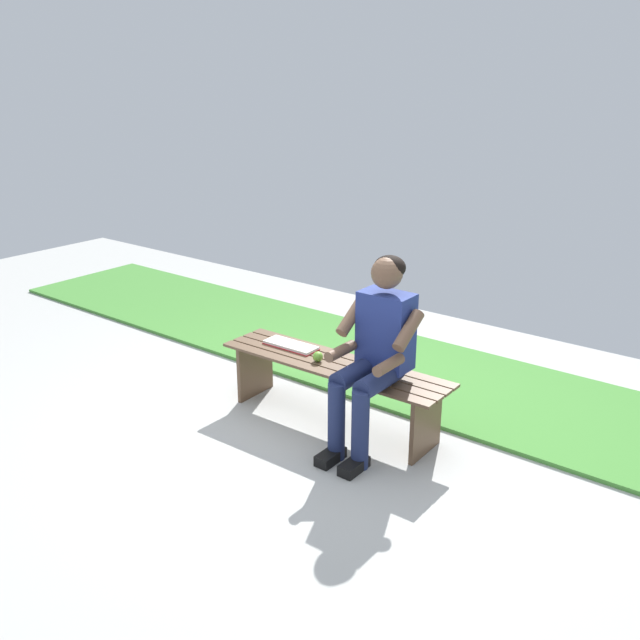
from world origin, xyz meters
name	(u,v)px	position (x,y,z in m)	size (l,w,h in m)	color
ground_plane	(116,430)	(1.13, 1.00, -0.02)	(10.00, 7.00, 0.04)	#B2B2AD
grass_strip	(411,371)	(0.00, -1.06, 0.01)	(9.00, 1.42, 0.03)	#478C38
bench_near	(333,377)	(0.00, 0.00, 0.34)	(1.70, 0.43, 0.45)	brown
person_seated	(375,348)	(-0.40, 0.10, 0.69)	(0.50, 0.69, 1.26)	navy
apple	(318,357)	(0.09, 0.05, 0.49)	(0.07, 0.07, 0.07)	#72B738
book_open	(291,345)	(0.41, -0.04, 0.46)	(0.41, 0.16, 0.02)	white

